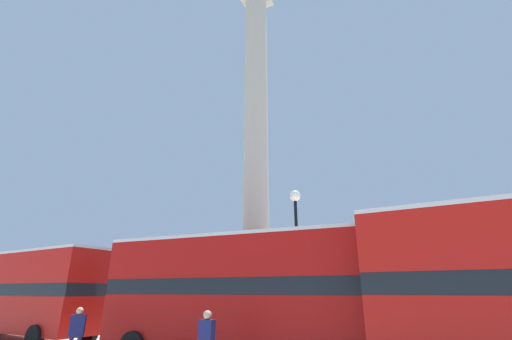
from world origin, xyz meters
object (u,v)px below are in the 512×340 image
(monument_column, at_px, (256,193))
(pedestrian_by_plinth, at_px, (77,331))
(street_lamp, at_px, (297,247))
(equestrian_statue, at_px, (144,296))
(bus_a, at_px, (246,290))
(bus_b, at_px, (29,290))

(monument_column, xyz_separation_m, pedestrian_by_plinth, (-2.04, -9.20, -6.93))
(street_lamp, bearing_deg, equestrian_statue, 154.61)
(equestrian_statue, height_order, street_lamp, street_lamp)
(bus_a, bearing_deg, bus_b, 176.53)
(street_lamp, xyz_separation_m, pedestrian_by_plinth, (-5.99, -5.54, -3.10))
(monument_column, bearing_deg, bus_a, -64.88)
(bus_b, relative_size, pedestrian_by_plinth, 6.03)
(bus_b, xyz_separation_m, equestrian_statue, (-2.63, 10.76, -0.43))
(monument_column, height_order, street_lamp, monument_column)
(monument_column, height_order, bus_b, monument_column)
(monument_column, distance_m, pedestrian_by_plinth, 11.70)
(monument_column, distance_m, street_lamp, 6.61)
(bus_b, relative_size, equestrian_statue, 1.72)
(monument_column, bearing_deg, bus_b, -146.26)
(bus_b, bearing_deg, monument_column, 36.75)
(bus_a, distance_m, street_lamp, 3.33)
(street_lamp, bearing_deg, bus_a, -110.68)
(monument_column, relative_size, pedestrian_by_plinth, 13.83)
(monument_column, bearing_deg, street_lamp, -42.78)
(monument_column, xyz_separation_m, bus_a, (2.95, -6.30, -5.58))
(bus_b, bearing_deg, pedestrian_by_plinth, -15.30)
(bus_a, xyz_separation_m, bus_b, (-12.84, -0.31, -0.02))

